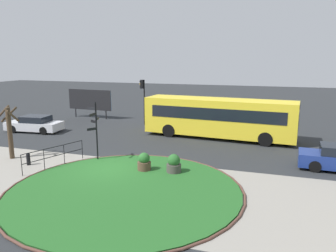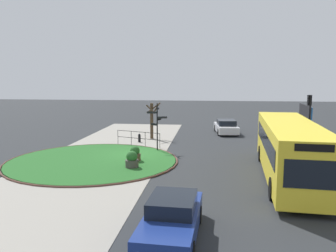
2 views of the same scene
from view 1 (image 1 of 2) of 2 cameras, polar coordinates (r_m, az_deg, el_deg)
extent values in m
plane|color=#282B2D|center=(18.46, -10.24, -7.52)|extent=(120.00, 120.00, 0.00)
cube|color=gray|center=(16.84, -13.49, -9.54)|extent=(32.00, 8.00, 0.02)
cylinder|color=#235B23|center=(15.61, -7.40, -10.87)|extent=(10.65, 10.65, 0.10)
torus|color=brown|center=(15.61, -7.40, -10.86)|extent=(10.96, 10.96, 0.11)
cylinder|color=black|center=(19.80, -12.26, -1.12)|extent=(0.09, 0.09, 3.44)
sphere|color=black|center=(19.49, -12.48, 3.95)|extent=(0.10, 0.10, 0.10)
cube|color=black|center=(19.73, -13.15, 2.94)|extent=(0.53, 0.09, 0.15)
cube|color=black|center=(19.25, -12.98, 1.93)|extent=(0.04, 0.69, 0.15)
cube|color=black|center=(20.02, -12.11, 1.28)|extent=(0.24, 0.66, 0.15)
cube|color=black|center=(19.90, -12.80, 0.78)|extent=(0.45, 0.23, 0.15)
cube|color=black|center=(19.62, -13.12, -0.53)|extent=(0.33, 0.47, 0.15)
cylinder|color=black|center=(20.49, -23.02, -5.48)|extent=(0.22, 0.22, 0.59)
sphere|color=black|center=(20.40, -23.09, -4.58)|extent=(0.20, 0.20, 0.20)
cube|color=black|center=(19.44, -19.19, -3.48)|extent=(1.32, 3.63, 0.03)
cube|color=black|center=(19.58, -19.09, -4.94)|extent=(1.32, 3.63, 0.03)
cylinder|color=black|center=(20.65, -14.63, -3.99)|extent=(0.04, 0.04, 1.15)
cylinder|color=black|center=(19.93, -17.55, -4.72)|extent=(0.04, 0.04, 1.15)
cylinder|color=black|center=(19.27, -20.67, -5.49)|extent=(0.04, 0.04, 1.15)
cylinder|color=black|center=(18.68, -24.02, -6.30)|extent=(0.04, 0.04, 1.15)
cube|color=yellow|center=(25.28, 8.78, 1.57)|extent=(11.47, 3.38, 2.72)
cube|color=black|center=(26.44, 9.47, 2.82)|extent=(9.93, 0.79, 0.88)
cube|color=black|center=(24.01, 8.08, 1.98)|extent=(9.93, 0.79, 0.88)
cube|color=black|center=(24.57, 21.73, 0.90)|extent=(0.18, 2.05, 1.10)
cube|color=black|center=(24.42, 21.90, 3.22)|extent=(0.13, 1.38, 0.28)
cylinder|color=black|center=(26.04, 17.07, -1.07)|extent=(1.02, 0.38, 1.00)
cylinder|color=black|center=(23.80, 16.51, -2.21)|extent=(1.02, 0.38, 1.00)
cylinder|color=black|center=(27.63, 1.99, 0.15)|extent=(1.02, 0.38, 1.00)
cylinder|color=black|center=(25.52, 0.16, -0.80)|extent=(1.02, 0.38, 1.00)
cube|color=silver|center=(29.57, -22.15, 0.06)|extent=(4.68, 2.28, 0.65)
cube|color=black|center=(29.36, -21.95, 1.15)|extent=(2.27, 1.83, 0.51)
cube|color=#EAEACC|center=(30.48, -26.27, 0.10)|extent=(0.04, 0.20, 0.12)
cube|color=#EAEACC|center=(31.34, -25.00, 0.50)|extent=(0.04, 0.20, 0.12)
cylinder|color=black|center=(29.76, -25.27, -0.49)|extent=(0.66, 0.28, 0.64)
cylinder|color=black|center=(31.09, -23.37, 0.15)|extent=(0.66, 0.28, 0.64)
cylinder|color=black|center=(28.13, -20.75, -0.77)|extent=(0.66, 0.28, 0.64)
cylinder|color=black|center=(29.53, -18.96, -0.08)|extent=(0.66, 0.28, 0.64)
cylinder|color=black|center=(20.91, 23.92, -5.16)|extent=(0.65, 0.25, 0.64)
cylinder|color=black|center=(19.43, 24.11, -6.41)|extent=(0.65, 0.25, 0.64)
cylinder|color=black|center=(30.10, -4.12, 4.08)|extent=(0.11, 0.11, 4.11)
cube|color=black|center=(29.99, -4.54, 7.24)|extent=(0.27, 0.27, 0.78)
sphere|color=black|center=(30.03, -4.82, 7.71)|extent=(0.16, 0.16, 0.16)
sphere|color=#F2A519|center=(30.04, -4.81, 7.25)|extent=(0.16, 0.16, 0.16)
sphere|color=black|center=(30.06, -4.81, 6.78)|extent=(0.16, 0.16, 0.16)
cylinder|color=black|center=(35.61, -15.73, 3.04)|extent=(0.12, 0.12, 1.88)
cylinder|color=black|center=(33.51, -10.72, 2.76)|extent=(0.12, 0.12, 1.88)
cube|color=#1E66B2|center=(34.40, -13.37, 4.45)|extent=(4.90, 0.44, 1.95)
cube|color=black|center=(34.35, -13.44, 4.44)|extent=(4.99, 0.35, 2.05)
cylinder|color=brown|center=(17.92, -4.14, -7.03)|extent=(0.72, 0.72, 0.54)
sphere|color=#286028|center=(17.78, -4.16, -5.60)|extent=(0.61, 0.61, 0.61)
cylinder|color=#47423D|center=(17.56, 1.01, -7.44)|extent=(0.78, 0.78, 0.53)
sphere|color=#286028|center=(17.41, 1.01, -5.95)|extent=(0.66, 0.66, 0.66)
cylinder|color=#423323|center=(21.95, -25.71, -1.16)|extent=(0.28, 0.28, 3.15)
cylinder|color=#423323|center=(21.48, -25.28, 1.58)|extent=(0.18, 0.85, 0.81)
cylinder|color=#423323|center=(22.20, -25.83, 1.82)|extent=(0.86, 0.69, 0.94)
cylinder|color=#423323|center=(22.23, -27.01, 1.79)|extent=(0.26, 1.33, 1.02)
camera|label=2|loc=(24.88, 53.76, 5.25)|focal=36.52mm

